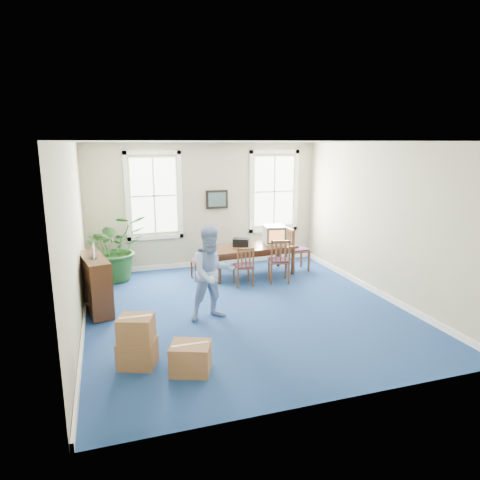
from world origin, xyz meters
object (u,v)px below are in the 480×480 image
object	(u,v)px
chair_near_left	(243,266)
cardboard_boxes	(150,335)
conference_table	(251,260)
credenza	(95,284)
crt_tv	(274,235)
potted_plant	(116,248)
man	(212,273)

from	to	relation	value
chair_near_left	cardboard_boxes	distance (m)	3.74
conference_table	credenza	distance (m)	3.84
crt_tv	potted_plant	distance (m)	3.82
chair_near_left	potted_plant	xyz separation A→B (m)	(-2.71, 1.28, 0.33)
man	potted_plant	bearing A→B (deg)	111.79
conference_table	man	size ratio (longest dim) A/B	1.22
chair_near_left	credenza	distance (m)	3.22
crt_tv	chair_near_left	xyz separation A→B (m)	(-1.07, -0.78, -0.50)
crt_tv	cardboard_boxes	bearing A→B (deg)	-124.86
crt_tv	cardboard_boxes	xyz separation A→B (m)	(-3.45, -3.65, -0.55)
chair_near_left	man	xyz separation A→B (m)	(-1.12, -1.63, 0.42)
conference_table	credenza	xyz separation A→B (m)	(-3.61, -1.29, 0.17)
crt_tv	credenza	size ratio (longest dim) A/B	0.40
potted_plant	cardboard_boxes	size ratio (longest dim) A/B	1.12
cardboard_boxes	crt_tv	bearing A→B (deg)	46.61
conference_table	crt_tv	world-z (taller)	crt_tv
cardboard_boxes	man	bearing A→B (deg)	44.56
chair_near_left	credenza	bearing A→B (deg)	11.34
chair_near_left	crt_tv	bearing A→B (deg)	-142.78
credenza	cardboard_boxes	distance (m)	2.44
crt_tv	potted_plant	size ratio (longest dim) A/B	0.35
crt_tv	credenza	world-z (taller)	crt_tv
conference_table	crt_tv	distance (m)	0.86
conference_table	potted_plant	distance (m)	3.22
potted_plant	man	bearing A→B (deg)	-61.37
conference_table	chair_near_left	distance (m)	0.85
man	credenza	world-z (taller)	man
man	crt_tv	bearing A→B (deg)	40.88
conference_table	potted_plant	bearing A→B (deg)	164.69
man	credenza	distance (m)	2.34
man	potted_plant	distance (m)	3.32
conference_table	credenza	size ratio (longest dim) A/B	1.58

